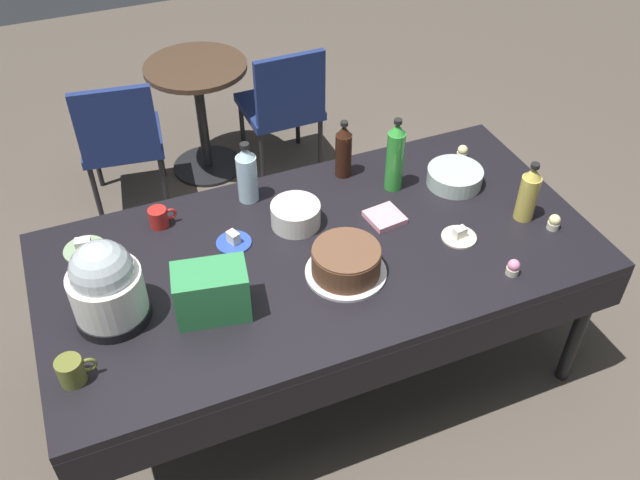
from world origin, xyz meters
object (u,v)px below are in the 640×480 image
soda_bottle_cola (344,151)px  dessert_plate_sage (84,248)px  cupcake_berry (513,268)px  soda_bottle_water (247,174)px  glass_salad_bowl (455,177)px  coffee_mug_red (159,217)px  potluck_table (320,261)px  dessert_plate_cream (459,236)px  frosted_layer_cake (346,262)px  maroon_chair_right (283,103)px  ceramic_snack_bowl (296,215)px  coffee_mug_olive (72,371)px  soda_bottle_lime_soda (395,157)px  dessert_plate_cobalt (234,241)px  soda_carton (211,292)px  cupcake_cocoa (554,222)px  cupcake_mint (462,152)px  slow_cooker (106,286)px  soda_bottle_ginger_ale (528,193)px  round_cafe_table (199,99)px  maroon_chair_left (120,137)px

soda_bottle_cola → dessert_plate_sage: bearing=-176.1°
cupcake_berry → soda_bottle_water: bearing=133.5°
glass_salad_bowl → coffee_mug_red: (-1.27, 0.21, 0.00)m
potluck_table → soda_bottle_water: bearing=110.7°
dessert_plate_cream → frosted_layer_cake: bearing=-178.5°
soda_bottle_water → soda_bottle_cola: bearing=0.9°
maroon_chair_right → ceramic_snack_bowl: bearing=-107.7°
soda_bottle_cola → coffee_mug_olive: size_ratio=2.12×
soda_bottle_lime_soda → coffee_mug_olive: size_ratio=2.66×
soda_bottle_water → dessert_plate_cobalt: bearing=-119.9°
coffee_mug_olive → soda_carton: (0.51, 0.12, 0.05)m
cupcake_cocoa → cupcake_mint: bearing=98.0°
soda_bottle_cola → soda_carton: bearing=-142.5°
dessert_plate_cream → slow_cooker: bearing=175.8°
frosted_layer_cake → dessert_plate_cobalt: bearing=136.4°
coffee_mug_red → maroon_chair_right: bearing=50.4°
dessert_plate_sage → soda_bottle_water: size_ratio=0.60×
dessert_plate_cream → dessert_plate_cobalt: 0.91m
coffee_mug_olive → soda_bottle_ginger_ale: bearing=4.5°
ceramic_snack_bowl → coffee_mug_red: ceramic_snack_bowl is taller
maroon_chair_right → frosted_layer_cake: bearing=-102.0°
cupcake_mint → soda_bottle_lime_soda: (-0.40, -0.08, 0.13)m
slow_cooker → cupcake_berry: slow_cooker is taller
dessert_plate_cobalt → coffee_mug_red: bearing=137.9°
dessert_plate_cobalt → soda_carton: bearing=-118.0°
slow_cooker → dessert_plate_cobalt: slow_cooker is taller
cupcake_cocoa → potluck_table: bearing=165.3°
frosted_layer_cake → dessert_plate_sage: (-0.90, 0.51, -0.05)m
maroon_chair_right → cupcake_cocoa: bearing=-73.4°
potluck_table → soda_bottle_cola: soda_bottle_cola is taller
cupcake_berry → dessert_plate_cream: bearing=107.2°
potluck_table → slow_cooker: size_ratio=6.55×
potluck_table → coffee_mug_red: size_ratio=18.96×
cupcake_berry → round_cafe_table: (-0.68, 2.18, -0.28)m
cupcake_berry → maroon_chair_right: maroon_chair_right is taller
frosted_layer_cake → glass_salad_bowl: bearing=26.7°
cupcake_mint → ceramic_snack_bowl: bearing=-170.3°
potluck_table → soda_bottle_lime_soda: bearing=29.6°
potluck_table → frosted_layer_cake: frosted_layer_cake is taller
maroon_chair_left → dessert_plate_sage: bearing=-104.3°
cupcake_berry → soda_carton: (-1.11, 0.24, 0.07)m
maroon_chair_left → round_cafe_table: 0.56m
potluck_table → frosted_layer_cake: size_ratio=7.01×
frosted_layer_cake → coffee_mug_olive: (-1.03, -0.12, -0.01)m
cupcake_mint → coffee_mug_olive: bearing=-161.4°
ceramic_snack_bowl → soda_carton: (-0.45, -0.35, 0.05)m
cupcake_cocoa → soda_bottle_lime_soda: (-0.48, 0.50, 0.13)m
soda_bottle_lime_soda → coffee_mug_red: size_ratio=2.97×
potluck_table → soda_bottle_lime_soda: (0.45, 0.26, 0.22)m
dessert_plate_cream → round_cafe_table: (-0.60, 1.92, -0.26)m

